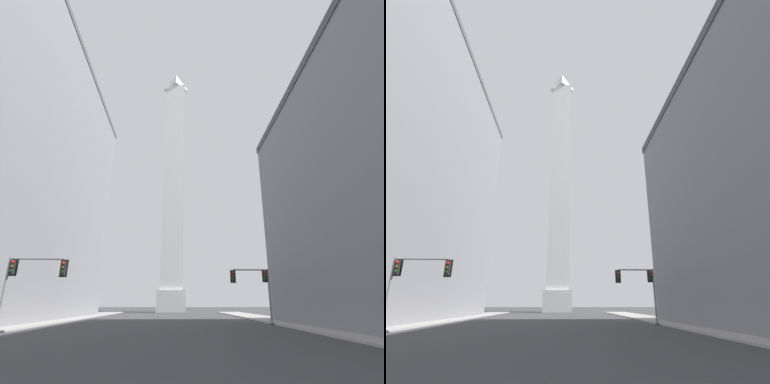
{
  "view_description": "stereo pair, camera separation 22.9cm",
  "coord_description": "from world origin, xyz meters",
  "views": [
    {
      "loc": [
        1.38,
        -0.65,
        1.99
      ],
      "look_at": [
        4.26,
        58.56,
        24.16
      ],
      "focal_mm": 28.0,
      "sensor_mm": 36.0,
      "label": 1
    },
    {
      "loc": [
        1.61,
        -0.66,
        1.99
      ],
      "look_at": [
        4.26,
        58.56,
        24.16
      ],
      "focal_mm": 28.0,
      "sensor_mm": 36.0,
      "label": 2
    }
  ],
  "objects": [
    {
      "name": "sidewalk_left",
      "position": [
        -13.76,
        28.82,
        0.07
      ],
      "size": [
        5.0,
        96.07,
        0.15
      ],
      "primitive_type": "cube",
      "color": "gray",
      "rests_on": "ground_plane"
    },
    {
      "name": "obelisk",
      "position": [
        0.0,
        80.06,
        35.76
      ],
      "size": [
        7.19,
        7.19,
        74.12
      ],
      "color": "silver",
      "rests_on": "ground_plane"
    },
    {
      "name": "sidewalk_right",
      "position": [
        13.76,
        28.82,
        0.07
      ],
      "size": [
        5.0,
        96.07,
        0.15
      ],
      "primitive_type": "cube",
      "color": "gray",
      "rests_on": "ground_plane"
    },
    {
      "name": "traffic_light_mid_left",
      "position": [
        -9.86,
        23.19,
        4.04
      ],
      "size": [
        4.53,
        0.51,
        5.32
      ],
      "color": "slate",
      "rests_on": "ground_plane"
    },
    {
      "name": "traffic_light_mid_right",
      "position": [
        9.66,
        31.72,
        4.14
      ],
      "size": [
        4.19,
        0.51,
        5.47
      ],
      "color": "slate",
      "rests_on": "ground_plane"
    }
  ]
}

